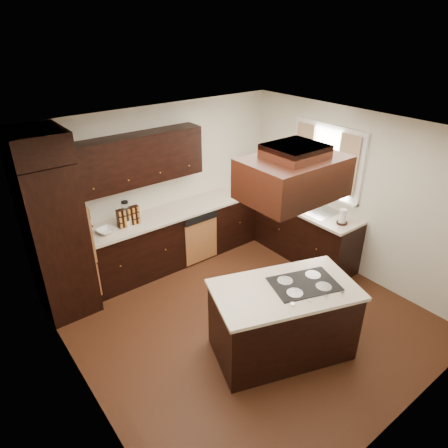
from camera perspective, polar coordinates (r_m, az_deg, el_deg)
The scene contains 30 objects.
floor at distance 5.56m, azimuth 3.06°, elevation -13.27°, with size 4.20×4.20×0.02m, color #542C17.
ceiling at distance 4.36m, azimuth 3.89°, elevation 12.72°, with size 4.20×4.20×0.02m, color white.
wall_back at distance 6.41m, azimuth -9.05°, elevation 5.47°, with size 4.20×0.02×2.50m, color beige.
wall_front at distance 3.81m, azimuth 25.32°, elevation -14.10°, with size 4.20×0.02×2.50m, color beige.
wall_left at distance 4.00m, azimuth -20.58°, elevation -10.88°, with size 0.02×4.20×2.50m, color beige.
wall_right at distance 6.30m, azimuth 18.15°, elevation 3.99°, with size 0.02×4.20×2.50m, color beige.
oven_column at distance 5.58m, azimuth -22.78°, elevation -2.12°, with size 0.65×0.75×2.12m, color black.
wall_oven_face at distance 5.63m, azimuth -19.54°, elevation -0.55°, with size 0.05×0.62×0.78m, color #B1713D.
base_cabinets_back at distance 6.53m, azimuth -6.92°, elevation -1.85°, with size 2.93×0.60×0.88m, color black.
base_cabinets_right at distance 6.90m, azimuth 9.68°, elevation -0.33°, with size 0.60×2.40×0.88m, color black.
countertop_back at distance 6.30m, azimuth -7.08°, elevation 1.75°, with size 2.93×0.63×0.04m, color beige.
countertop_right at distance 6.69m, azimuth 9.89°, elevation 3.12°, with size 0.63×2.40×0.04m, color beige.
upper_cabinets at distance 5.89m, azimuth -12.25°, elevation 9.00°, with size 2.00×0.34×0.72m, color black.
dishwasher_front at distance 6.47m, azimuth -3.32°, elevation -2.43°, with size 0.60×0.05×0.72m, color #B1713D.
window_frame at distance 6.42m, azimuth 14.49°, elevation 8.79°, with size 0.06×1.32×1.12m, color white.
window_pane at distance 6.45m, azimuth 14.64°, elevation 8.83°, with size 0.00×1.20×1.00m, color white.
curtain_left at distance 6.13m, azimuth 17.23°, elevation 8.03°, with size 0.02×0.34×0.90m, color beige.
curtain_right at distance 6.62m, azimuth 11.36°, elevation 10.12°, with size 0.02×0.34×0.90m, color beige.
sink_rim at distance 6.49m, azimuth 12.24°, elevation 2.31°, with size 0.52×0.84×0.01m, color silver.
island at distance 4.87m, azimuth 8.33°, elevation -13.62°, with size 1.56×0.85×0.88m, color black.
island_top at distance 4.58m, azimuth 8.72°, elevation -9.27°, with size 1.62×0.91×0.04m, color beige.
cooktop at distance 4.66m, azimuth 11.38°, elevation -8.39°, with size 0.74×0.49×0.01m, color black.
range_hood at distance 4.16m, azimuth 9.82°, elevation 6.58°, with size 1.05×0.72×0.42m, color black.
hood_duct at distance 4.07m, azimuth 10.13°, elevation 10.20°, with size 0.55×0.50×0.13m, color black.
blender_base at distance 5.95m, azimuth -13.68°, elevation 0.23°, with size 0.15×0.15×0.10m, color silver.
blender_pitcher at distance 5.87m, azimuth -13.87°, elevation 1.79°, with size 0.13×0.13×0.26m, color silver.
spice_rack at distance 5.91m, azimuth -13.52°, elevation 1.03°, with size 0.33×0.08×0.27m, color black.
mixing_bowl at distance 5.83m, azimuth -16.48°, elevation -0.96°, with size 0.25×0.25×0.06m, color white.
soap_bottle at distance 6.87m, azimuth 8.04°, elevation 4.87°, with size 0.08×0.08×0.17m, color white.
paper_towel at distance 6.05m, azimuth 16.59°, elevation 1.01°, with size 0.10×0.10×0.23m, color white.
Camera 1 is at (-2.80, -3.15, 3.62)m, focal length 32.00 mm.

